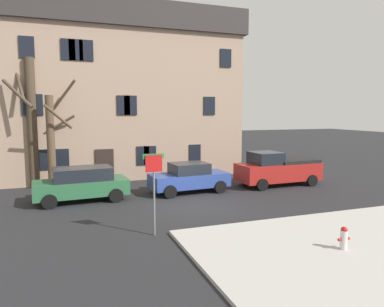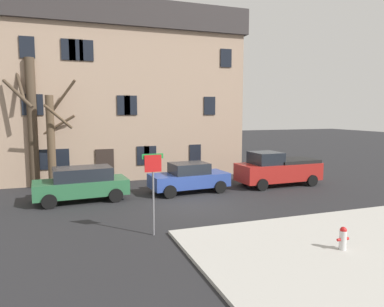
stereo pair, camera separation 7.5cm
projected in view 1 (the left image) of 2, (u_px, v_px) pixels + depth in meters
ground_plane at (193, 205)px, 16.95m from camera, size 120.00×120.00×0.00m
sidewalk_slab at (375, 256)px, 10.76m from camera, size 10.50×8.34×0.12m
building_main at (122, 93)px, 25.61m from camera, size 16.13×7.81×11.30m
tree_bare_near at (31, 119)px, 20.36m from camera, size 2.25×2.77×7.80m
tree_bare_mid at (52, 139)px, 19.94m from camera, size 2.16×2.69×6.22m
car_green_wagon at (82, 184)px, 17.56m from camera, size 4.56×2.35×1.68m
car_blue_sedan at (189, 178)px, 19.51m from camera, size 4.39×2.28×1.62m
pickup_truck_red at (278, 169)px, 21.35m from camera, size 5.07×2.26×2.04m
fire_hydrant at (344, 238)px, 11.10m from camera, size 0.42×0.22×0.73m
street_sign_pole at (154, 179)px, 12.52m from camera, size 0.76×0.07×2.94m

